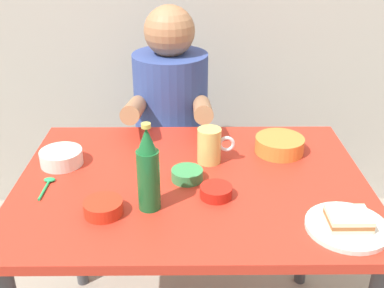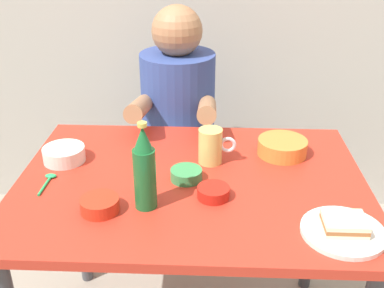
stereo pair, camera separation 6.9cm
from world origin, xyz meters
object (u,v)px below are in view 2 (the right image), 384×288
Objects in this scene: dining_table at (191,204)px; sandwich at (344,224)px; beer_bottle at (144,170)px; person_seated at (178,101)px; rice_bowl_white at (64,153)px; plate_orange at (343,232)px; stool at (179,181)px; beer_mug at (211,146)px.

dining_table is 10.00× the size of sandwich.
sandwich is 0.55m from beer_bottle.
person_seated reaches higher than beer_bottle.
rice_bowl_white is at bearing 140.57° from beer_bottle.
stool is at bearing 119.18° from plate_orange.
plate_orange is at bearing -11.30° from beer_bottle.
dining_table is 0.50m from sandwich.
plate_orange is at bearing -23.28° from rice_bowl_white.
plate_orange is at bearing -60.51° from person_seated.
stool is 4.09× the size of sandwich.
beer_mug reaches higher than sandwich.
stool is 0.70m from beer_mug.
person_seated is at bearing 55.98° from rice_bowl_white.
sandwich is at bearing -60.51° from person_seated.
beer_bottle is at bearing -128.59° from dining_table.
dining_table is 7.86× the size of rice_bowl_white.
sandwich is at bearing -47.26° from beer_mug.
dining_table is 0.46m from rice_bowl_white.
plate_orange is 0.02m from sandwich.
dining_table is 1.53× the size of person_seated.
person_seated is 5.71× the size of beer_mug.
person_seated is 0.52m from beer_mug.
beer_bottle is at bearing 168.70° from sandwich.
sandwich reaches higher than plate_orange.
beer_bottle reaches higher than plate_orange.
person_seated reaches higher than dining_table.
dining_table is at bearing -117.19° from beer_mug.
plate_orange is 0.92m from rice_bowl_white.
beer_bottle is at bearing -92.56° from stool.
beer_mug is (0.06, 0.12, 0.15)m from dining_table.
stool is 1.09m from plate_orange.
beer_mug is at bearing 62.81° from dining_table.
plate_orange is 0.52m from beer_mug.
sandwich is at bearing -23.28° from rice_bowl_white.
beer_mug reaches higher than dining_table.
plate_orange is 0.55m from beer_bottle.
rice_bowl_white is (-0.43, 0.10, 0.12)m from dining_table.
dining_table is 0.64m from person_seated.
plate_orange is 0.84× the size of beer_bottle.
plate_orange is 1.75× the size of beer_mug.
plate_orange is (0.41, -0.26, 0.10)m from dining_table.
rice_bowl_white is at bearing -178.36° from beer_mug.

